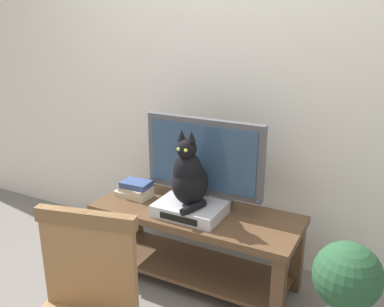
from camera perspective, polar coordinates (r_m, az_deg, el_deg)
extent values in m
cube|color=silver|center=(2.80, 5.87, 13.20)|extent=(7.00, 0.12, 2.80)
cube|color=#513823|center=(2.61, 0.51, -8.26)|extent=(1.30, 0.50, 0.04)
cube|color=#513823|center=(2.88, -12.26, -11.63)|extent=(0.07, 0.07, 0.45)
cube|color=#513823|center=(2.40, 11.65, -18.31)|extent=(0.07, 0.07, 0.45)
cube|color=#513823|center=(3.16, -7.62, -8.55)|extent=(0.07, 0.07, 0.45)
cube|color=#513823|center=(2.73, 14.10, -13.64)|extent=(0.07, 0.07, 0.45)
cube|color=#513823|center=(2.80, 0.49, -15.16)|extent=(1.20, 0.42, 0.02)
cube|color=#4C4C51|center=(2.69, 1.58, -6.63)|extent=(0.34, 0.20, 0.03)
cube|color=#4C4C51|center=(2.67, 1.59, -5.78)|extent=(0.06, 0.04, 0.06)
cube|color=#4C4C51|center=(2.57, 1.64, -0.35)|extent=(0.77, 0.05, 0.47)
cube|color=navy|center=(2.55, 1.35, -0.54)|extent=(0.70, 0.01, 0.40)
sphere|color=#2672F2|center=(2.50, 8.95, -6.59)|extent=(0.01, 0.01, 0.01)
cube|color=#BCBCC1|center=(2.54, -0.27, -7.58)|extent=(0.40, 0.29, 0.07)
cube|color=black|center=(2.43, -1.90, -8.93)|extent=(0.24, 0.01, 0.04)
ellipsoid|color=black|center=(2.47, -0.27, -4.06)|extent=(0.21, 0.23, 0.26)
ellipsoid|color=black|center=(2.42, -0.59, -2.48)|extent=(0.18, 0.15, 0.24)
sphere|color=black|center=(2.36, -0.73, 0.65)|extent=(0.12, 0.12, 0.12)
cone|color=black|center=(2.35, -1.43, 2.52)|extent=(0.05, 0.05, 0.06)
cone|color=black|center=(2.32, -0.04, 2.32)|extent=(0.05, 0.05, 0.06)
sphere|color=#B2C64C|center=(2.32, -1.87, 0.58)|extent=(0.02, 0.02, 0.02)
sphere|color=#B2C64C|center=(2.30, -0.86, 0.41)|extent=(0.02, 0.02, 0.02)
cylinder|color=black|center=(2.42, 0.19, -7.36)|extent=(0.09, 0.19, 0.04)
cube|color=olive|center=(1.79, -13.88, -14.07)|extent=(0.40, 0.13, 0.44)
cube|color=brown|center=(1.69, -14.38, -8.58)|extent=(0.42, 0.14, 0.06)
cube|color=beige|center=(2.83, -7.93, -5.45)|extent=(0.25, 0.15, 0.03)
cube|color=beige|center=(2.80, -7.68, -4.85)|extent=(0.22, 0.17, 0.04)
cube|color=#33477A|center=(2.79, -7.64, -4.17)|extent=(0.19, 0.14, 0.04)
sphere|color=#234C2D|center=(2.19, 20.43, -15.34)|extent=(0.33, 0.33, 0.33)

